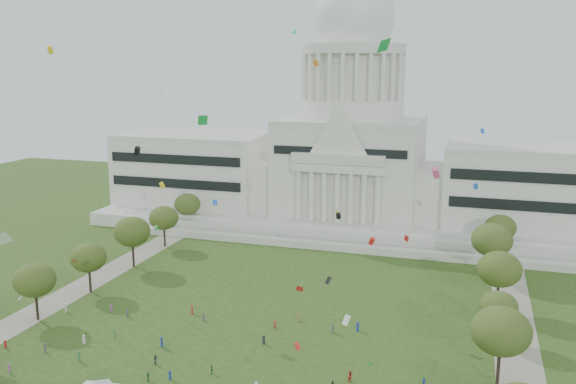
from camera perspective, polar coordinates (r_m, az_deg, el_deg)
capitol at (r=198.31m, az=5.94°, el=3.41°), size 160.00×64.50×91.30m
path_left at (r=148.21m, az=-20.10°, el=-9.11°), size 8.00×160.00×0.04m
path_right at (r=120.56m, az=20.70°, el=-14.09°), size 8.00×160.00×0.04m
row_tree_l_2 at (r=134.40m, az=-22.63°, el=-7.63°), size 8.42×8.42×11.97m
row_tree_r_2 at (r=104.92m, az=19.32°, el=-12.19°), size 9.55×9.55×13.58m
row_tree_l_3 at (r=146.28m, az=-18.17°, el=-5.86°), size 8.12×8.12×11.55m
row_tree_r_3 at (r=121.66m, az=19.12°, el=-10.11°), size 7.01×7.01×9.98m
row_tree_l_4 at (r=160.65m, az=-14.40°, el=-3.62°), size 9.29×9.29×13.21m
row_tree_r_4 at (r=135.58m, az=19.18°, el=-6.84°), size 9.19×9.19×13.06m
row_tree_l_5 at (r=176.92m, az=-11.55°, el=-2.39°), size 8.33×8.33×11.85m
row_tree_r_5 at (r=154.63m, az=18.54°, el=-4.26°), size 9.82×9.82×13.96m
row_tree_l_6 at (r=193.26m, az=-9.40°, el=-1.14°), size 8.19×8.19×11.64m
row_tree_r_6 at (r=172.40m, az=19.25°, el=-3.16°), size 8.42×8.42×11.97m
person_0 at (r=105.52m, az=12.59°, el=-17.01°), size 0.77×0.91×1.57m
person_2 at (r=105.00m, az=5.89°, el=-16.80°), size 1.06×1.13×1.98m
person_4 at (r=107.64m, az=-7.15°, el=-16.17°), size 0.75×1.05×1.62m
person_5 at (r=107.34m, az=-12.96°, el=-16.51°), size 0.99×1.52×1.53m
person_8 at (r=112.26m, az=-12.28°, el=-15.07°), size 1.03×0.89×1.80m
person_10 at (r=103.25m, az=4.20°, el=-17.49°), size 0.72×0.89×1.34m
distant_crowd at (r=119.31m, az=-10.70°, el=-13.34°), size 61.10×39.28×1.92m
kite_swarm at (r=101.42m, az=-6.34°, el=-0.10°), size 78.69×104.34×51.78m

